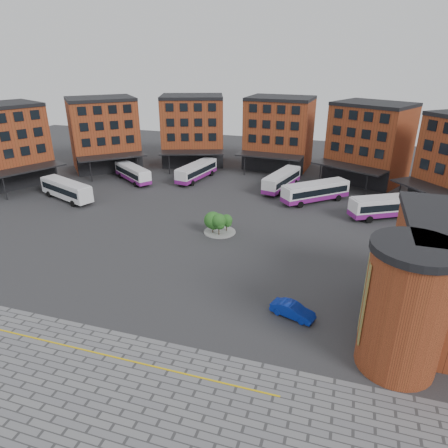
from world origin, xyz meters
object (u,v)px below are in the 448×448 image
(bus_e, at_px, (316,191))
(bus_c, at_px, (197,171))
(bus_f, at_px, (389,206))
(tree_island, at_px, (217,222))
(bus_b, at_px, (133,173))
(bus_a, at_px, (66,189))
(blue_car, at_px, (293,310))
(bus_d, at_px, (282,180))

(bus_e, bearing_deg, bus_c, -146.26)
(bus_c, bearing_deg, bus_f, -5.40)
(tree_island, xyz_separation_m, bus_f, (22.58, 13.17, 0.08))
(bus_e, bearing_deg, tree_island, -76.20)
(bus_b, bearing_deg, tree_island, -92.58)
(bus_f, bearing_deg, bus_a, -110.85)
(bus_f, height_order, blue_car, bus_f)
(tree_island, xyz_separation_m, bus_e, (11.48, 16.89, 0.07))
(bus_b, xyz_separation_m, bus_f, (45.66, -5.02, 0.17))
(bus_c, xyz_separation_m, bus_d, (16.77, -0.98, -0.01))
(bus_b, relative_size, bus_c, 0.87)
(bus_c, height_order, blue_car, bus_c)
(tree_island, relative_size, bus_f, 0.38)
(bus_e, distance_m, blue_car, 32.58)
(bus_b, relative_size, bus_d, 0.87)
(bus_f, distance_m, blue_car, 30.54)
(tree_island, height_order, blue_car, tree_island)
(tree_island, distance_m, bus_d, 22.39)
(bus_d, distance_m, blue_car, 38.24)
(bus_d, bearing_deg, bus_a, -140.05)
(bus_c, height_order, bus_d, bus_c)
(bus_b, bearing_deg, bus_f, -60.60)
(bus_b, distance_m, bus_e, 34.58)
(tree_island, height_order, bus_f, bus_f)
(bus_a, height_order, blue_car, bus_a)
(bus_c, height_order, bus_e, bus_e)
(tree_island, relative_size, bus_a, 0.38)
(bus_b, height_order, blue_car, bus_b)
(bus_b, xyz_separation_m, bus_c, (11.33, 4.60, 0.10))
(tree_island, distance_m, blue_car, 20.11)
(bus_c, bearing_deg, bus_d, 6.92)
(bus_d, xyz_separation_m, bus_e, (6.45, -4.93, 0.06))
(bus_a, relative_size, blue_car, 2.76)
(blue_car, bearing_deg, bus_c, 50.13)
(bus_a, distance_m, bus_b, 13.75)
(tree_island, xyz_separation_m, bus_c, (-11.74, 22.79, 0.01))
(tree_island, bearing_deg, bus_e, 55.79)
(bus_a, distance_m, bus_d, 37.20)
(bus_e, distance_m, bus_f, 11.71)
(bus_d, distance_m, bus_e, 8.12)
(bus_c, xyz_separation_m, bus_f, (34.32, -9.62, 0.07))
(bus_b, bearing_deg, blue_car, -97.84)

